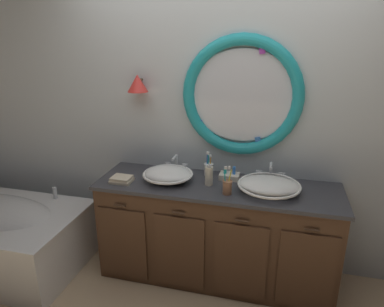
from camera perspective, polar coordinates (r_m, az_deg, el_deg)
ground_plane at (r=3.00m, az=2.03°, el=-22.09°), size 14.00×14.00×0.00m
back_wall_assembly at (r=2.90m, az=5.02°, el=5.98°), size 6.40×0.26×2.60m
vanity_counter at (r=2.96m, az=3.96°, el=-12.58°), size 1.92×0.60×0.85m
sink_basin_left at (r=2.80m, az=-3.96°, el=-3.40°), size 0.41×0.41×0.12m
sink_basin_right at (r=2.68m, az=12.51°, el=-5.09°), size 0.47×0.47×0.10m
faucet_set_left at (r=3.00m, az=-2.64°, el=-1.81°), size 0.20×0.13×0.15m
faucet_set_right at (r=2.88m, az=12.72°, el=-3.15°), size 0.24×0.14×0.15m
toothbrush_holder_left at (r=2.91m, az=2.73°, el=-2.48°), size 0.08×0.08×0.21m
toothbrush_holder_right at (r=2.59m, az=5.80°, el=-5.36°), size 0.08×0.08×0.22m
soap_dispenser at (r=2.72m, az=2.80°, el=-3.59°), size 0.06×0.07×0.18m
folded_hand_towel at (r=2.85m, az=-11.44°, el=-4.17°), size 0.17×0.14×0.04m
toiletry_basket at (r=2.86m, az=6.15°, el=-3.66°), size 0.16×0.11×0.11m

